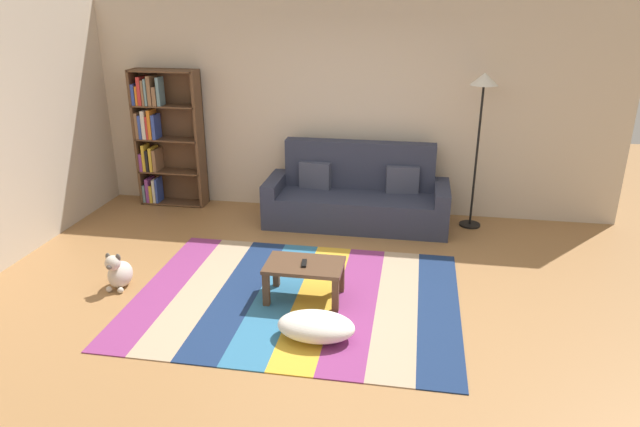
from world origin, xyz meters
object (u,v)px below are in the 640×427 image
at_px(couch, 357,197).
at_px(coffee_table, 304,270).
at_px(pouf, 316,326).
at_px(bookshelf, 161,136).
at_px(standing_lamp, 482,100).
at_px(dog, 119,273).
at_px(tv_remote, 304,263).

distance_m(couch, coffee_table, 2.05).
bearing_deg(pouf, bookshelf, 131.65).
bearing_deg(pouf, standing_lamp, 62.67).
relative_size(coffee_table, dog, 1.83).
bearing_deg(tv_remote, coffee_table, 86.71).
height_order(coffee_table, standing_lamp, standing_lamp).
bearing_deg(couch, coffee_table, -97.49).
bearing_deg(couch, tv_remote, -97.40).
xyz_separation_m(couch, bookshelf, (-2.69, 0.29, 0.62)).
height_order(bookshelf, pouf, bookshelf).
distance_m(coffee_table, standing_lamp, 3.03).
height_order(pouf, tv_remote, tv_remote).
distance_m(pouf, standing_lamp, 3.50).
bearing_deg(coffee_table, dog, -177.26).
height_order(couch, tv_remote, couch).
bearing_deg(standing_lamp, coffee_table, -127.87).
xyz_separation_m(couch, pouf, (-0.04, -2.69, -0.22)).
xyz_separation_m(bookshelf, pouf, (2.65, -2.98, -0.83)).
relative_size(couch, pouf, 3.43).
distance_m(pouf, dog, 2.16).
relative_size(bookshelf, pouf, 2.77).
bearing_deg(bookshelf, pouf, -48.35).
distance_m(coffee_table, tv_remote, 0.08).
bearing_deg(standing_lamp, pouf, -117.33).
height_order(coffee_table, pouf, coffee_table).
distance_m(standing_lamp, tv_remote, 3.01).
xyz_separation_m(pouf, tv_remote, (-0.23, 0.64, 0.26)).
xyz_separation_m(pouf, standing_lamp, (1.46, 2.82, 1.45)).
xyz_separation_m(coffee_table, dog, (-1.85, -0.09, -0.14)).
xyz_separation_m(standing_lamp, tv_remote, (-1.69, -2.19, -1.19)).
distance_m(pouf, tv_remote, 0.73).
height_order(coffee_table, dog, dog).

